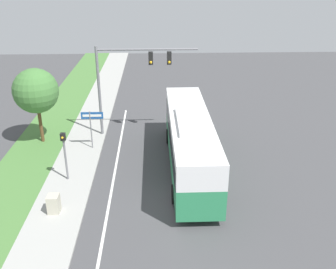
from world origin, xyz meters
TOP-DOWN VIEW (x-y plane):
  - ground_plane at (0.00, 0.00)m, footprint 80.00×80.00m
  - sidewalk at (-6.20, 0.00)m, footprint 2.80×80.00m
  - lane_divider_near at (-3.60, 0.00)m, footprint 0.14×30.00m
  - bus at (1.08, 4.12)m, footprint 2.60×12.30m
  - signal_gantry at (-2.88, 9.57)m, footprint 7.21×0.41m
  - pedestrian_signal at (-6.30, 2.86)m, footprint 0.28×0.34m
  - street_sign at (-5.36, 7.14)m, footprint 1.50×0.08m
  - utility_cabinet at (-6.31, -0.45)m, footprint 0.59×0.62m
  - roadside_tree at (-9.24, 8.43)m, footprint 3.13×3.13m

SIDE VIEW (x-z plane):
  - ground_plane at x=0.00m, z-range 0.00..0.00m
  - lane_divider_near at x=-3.60m, z-range 0.00..0.01m
  - sidewalk at x=-6.20m, z-range 0.00..0.12m
  - utility_cabinet at x=-6.31m, z-range 0.12..1.09m
  - street_sign at x=-5.36m, z-range 0.63..3.46m
  - bus at x=1.08m, z-range 0.19..3.91m
  - pedestrian_signal at x=-6.30m, z-range 0.56..3.66m
  - roadside_tree at x=-9.24m, z-range 1.21..6.59m
  - signal_gantry at x=-2.88m, z-range 1.48..8.22m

